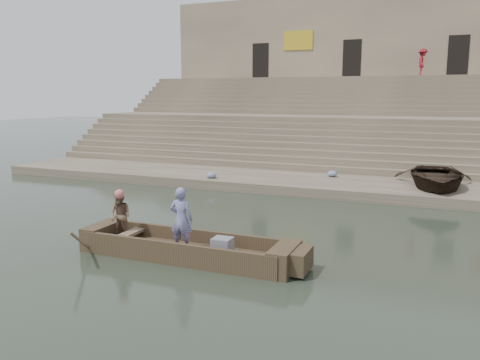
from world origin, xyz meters
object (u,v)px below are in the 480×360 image
Objects in this scene: pedestrian at (422,62)px; standing_man at (181,219)px; television at (222,246)px; rowing_man at (120,216)px; main_rowboat at (187,253)px; beached_rowboat at (436,176)px.

standing_man is at bearing 168.34° from pedestrian.
television is at bearing -176.25° from standing_man.
rowing_man is 3.01m from television.
pedestrian is at bearing -104.43° from standing_man.
rowing_man is (-2.00, 0.06, 0.75)m from main_rowboat.
main_rowboat is at bearing 168.39° from pedestrian.
main_rowboat is 1.02m from television.
pedestrian reaches higher than beached_rowboat.
main_rowboat is at bearing 2.60° from rowing_man.
standing_man is 25.24m from pedestrian.
television is 11.20m from beached_rowboat.
standing_man is at bearing -124.26° from beached_rowboat.
television is at bearing 0.00° from main_rowboat.
television is 0.11× the size of beached_rowboat.
rowing_man is 25.48m from pedestrian.
rowing_man reaches higher than beached_rowboat.
pedestrian is (6.28, 24.14, 5.21)m from rowing_man.
main_rowboat is 10.87× the size of television.
pedestrian is (3.30, 24.20, 5.66)m from television.
standing_man is 1.97m from rowing_man.
rowing_man is at bearing -10.36° from standing_man.
pedestrian is (4.32, 24.35, 5.06)m from standing_man.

